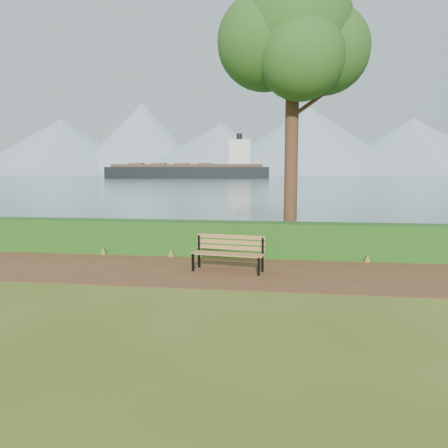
# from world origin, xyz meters

# --- Properties ---
(ground) EXTENTS (140.00, 140.00, 0.00)m
(ground) POSITION_xyz_m (0.00, 0.00, 0.00)
(ground) COLOR #3F5217
(ground) RESTS_ON ground
(path) EXTENTS (40.00, 3.40, 0.01)m
(path) POSITION_xyz_m (0.00, 0.30, 0.01)
(path) COLOR #592C1E
(path) RESTS_ON ground
(hedge) EXTENTS (32.00, 0.85, 1.00)m
(hedge) POSITION_xyz_m (0.00, 2.60, 0.50)
(hedge) COLOR #174914
(hedge) RESTS_ON ground
(water) EXTENTS (700.00, 510.00, 0.00)m
(water) POSITION_xyz_m (0.00, 260.00, 0.01)
(water) COLOR #476673
(water) RESTS_ON ground
(mountains) EXTENTS (585.00, 190.00, 70.00)m
(mountains) POSITION_xyz_m (-9.17, 406.05, 27.70)
(mountains) COLOR #7D96A7
(mountains) RESTS_ON ground
(bench) EXTENTS (1.86, 0.80, 0.91)m
(bench) POSITION_xyz_m (0.84, 0.43, 0.52)
(bench) COLOR black
(bench) RESTS_ON ground
(tree) EXTENTS (4.52, 3.73, 8.74)m
(tree) POSITION_xyz_m (2.36, 3.32, 6.50)
(tree) COLOR #3C2218
(tree) RESTS_ON ground
(cargo_ship) EXTENTS (65.77, 17.62, 19.74)m
(cargo_ship) POSITION_xyz_m (-35.68, 163.30, 2.94)
(cargo_ship) COLOR black
(cargo_ship) RESTS_ON ground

